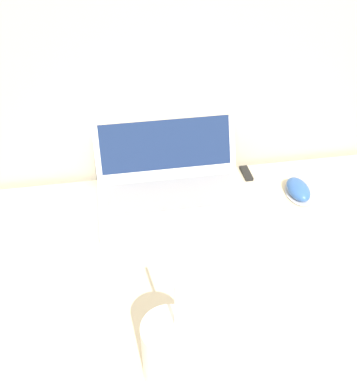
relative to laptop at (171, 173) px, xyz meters
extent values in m
cube|color=beige|center=(0.06, -0.27, -0.43)|extent=(1.05, 0.68, 0.74)
cube|color=silver|center=(0.00, -0.06, -0.04)|extent=(0.35, 0.21, 0.02)
cube|color=gray|center=(0.00, -0.04, -0.03)|extent=(0.31, 0.12, 0.00)
cube|color=silver|center=(0.00, 0.09, 0.07)|extent=(0.35, 0.10, 0.21)
cube|color=#19284C|center=(0.00, 0.09, 0.07)|extent=(0.32, 0.09, 0.19)
cylinder|color=silver|center=(-0.07, -0.47, 0.00)|extent=(0.09, 0.09, 0.11)
cylinder|color=black|center=(-0.07, -0.47, 0.05)|extent=(0.07, 0.07, 0.01)
cylinder|color=white|center=(-0.06, -0.47, 0.07)|extent=(0.01, 0.03, 0.18)
ellipsoid|color=#B2B2B7|center=(0.30, -0.07, -0.05)|extent=(0.05, 0.09, 0.01)
ellipsoid|color=#2D569E|center=(0.30, -0.07, -0.04)|extent=(0.05, 0.09, 0.04)
cube|color=black|center=(0.20, 0.04, -0.05)|extent=(0.02, 0.06, 0.01)
camera|label=1|loc=(-0.13, -0.87, 0.61)|focal=42.00mm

